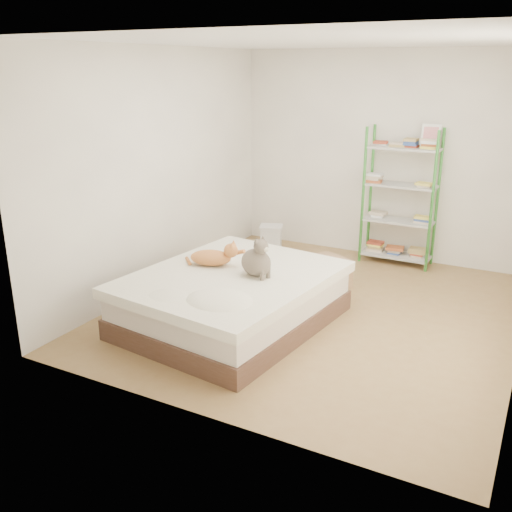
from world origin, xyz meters
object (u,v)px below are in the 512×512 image
Objects in this scene: orange_cat at (211,256)px; white_bin at (271,238)px; bed at (232,299)px; cardboard_box at (327,272)px; grey_cat at (256,257)px; shelf_unit at (400,197)px.

orange_cat is 1.30× the size of white_bin.
bed is 3.65× the size of cardboard_box.
shelf_unit reaches higher than grey_cat.
bed is 0.49m from orange_cat.
grey_cat is at bearing -67.05° from white_bin.
bed is 0.50m from grey_cat.
shelf_unit is at bearing 44.39° from orange_cat.
grey_cat is 0.22× the size of shelf_unit.
shelf_unit is 2.91× the size of cardboard_box.
grey_cat is at bearing -72.65° from cardboard_box.
grey_cat is 2.58m from shelf_unit.
white_bin is (-1.64, -0.27, -0.68)m from shelf_unit.
white_bin is at bearing 169.39° from cardboard_box.
bed is 2.77m from shelf_unit.
orange_cat is (-0.31, 0.12, 0.35)m from bed.
bed is at bearing -39.90° from orange_cat.
white_bin is at bearing -170.63° from shelf_unit.
bed is at bearing -72.65° from white_bin.
orange_cat is 1.28× the size of grey_cat.
grey_cat is (0.22, 0.07, 0.45)m from bed.
shelf_unit is at bearing 9.37° from white_bin.
bed is 5.87× the size of white_bin.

